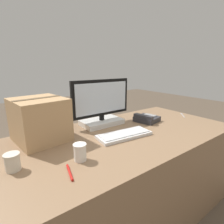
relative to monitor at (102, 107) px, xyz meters
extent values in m
plane|color=brown|center=(0.04, -0.28, -0.90)|extent=(12.00, 12.00, 0.00)
cube|color=#8C6B4C|center=(0.04, -0.28, -0.53)|extent=(1.80, 0.90, 0.74)
cube|color=white|center=(0.00, 0.00, -0.14)|extent=(0.36, 0.21, 0.04)
cylinder|color=black|center=(0.00, 0.00, -0.09)|extent=(0.04, 0.04, 0.04)
cube|color=black|center=(0.00, 0.00, 0.08)|extent=(0.55, 0.03, 0.31)
cube|color=silver|center=(0.00, -0.02, 0.08)|extent=(0.50, 0.01, 0.26)
cube|color=silver|center=(-0.01, -0.32, -0.15)|extent=(0.42, 0.20, 0.02)
cube|color=silver|center=(-0.01, -0.32, -0.13)|extent=(0.38, 0.17, 0.01)
cube|color=#2D2D33|center=(0.39, -0.17, -0.14)|extent=(0.23, 0.23, 0.04)
cube|color=#2D2D33|center=(0.33, -0.19, -0.10)|extent=(0.08, 0.19, 0.03)
cube|color=gray|center=(0.43, -0.16, -0.11)|extent=(0.13, 0.14, 0.01)
cylinder|color=beige|center=(-0.74, -0.33, -0.12)|extent=(0.07, 0.07, 0.08)
cylinder|color=beige|center=(-0.74, -0.33, -0.07)|extent=(0.08, 0.08, 0.01)
cylinder|color=white|center=(-0.43, -0.44, -0.11)|extent=(0.07, 0.07, 0.09)
cylinder|color=white|center=(-0.43, -0.44, -0.07)|extent=(0.07, 0.07, 0.01)
cube|color=#B2B2B7|center=(0.83, -0.27, -0.16)|extent=(0.11, 0.11, 0.00)
ellipsoid|color=#B2B2B7|center=(0.89, -0.21, -0.16)|extent=(0.04, 0.04, 0.00)
cube|color=tan|center=(-0.52, -0.02, -0.01)|extent=(0.36, 0.39, 0.29)
cube|color=brown|center=(-0.52, -0.02, 0.14)|extent=(0.31, 0.08, 0.00)
cylinder|color=red|center=(-0.52, -0.52, -0.15)|extent=(0.04, 0.13, 0.01)
camera|label=1|loc=(-0.80, -1.24, 0.35)|focal=28.00mm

